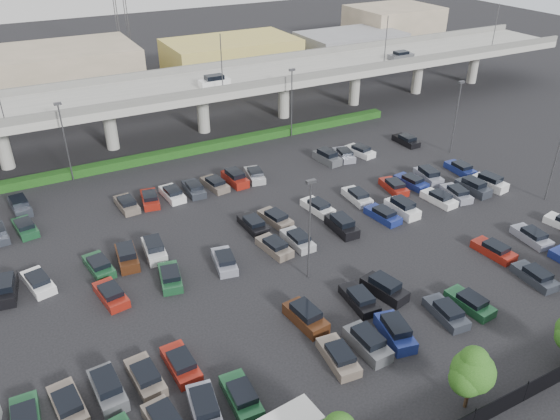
% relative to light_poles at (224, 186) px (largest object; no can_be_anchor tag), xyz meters
% --- Properties ---
extents(ground, '(280.00, 280.00, 0.00)m').
position_rel_light_poles_xyz_m(ground, '(4.13, -2.00, -6.24)').
color(ground, black).
extents(overpass, '(150.00, 13.00, 15.80)m').
position_rel_light_poles_xyz_m(overpass, '(3.91, 29.97, 0.73)').
color(overpass, gray).
rests_on(overpass, ground).
extents(hedge, '(66.00, 1.60, 1.10)m').
position_rel_light_poles_xyz_m(hedge, '(4.13, 23.00, -5.69)').
color(hedge, '#113A10').
rests_on(hedge, ground).
extents(tree_row, '(65.07, 3.66, 5.94)m').
position_rel_light_poles_xyz_m(tree_row, '(4.83, -28.53, -2.72)').
color(tree_row, '#332316').
rests_on(tree_row, ground).
extents(parked_cars, '(62.95, 41.63, 1.67)m').
position_rel_light_poles_xyz_m(parked_cars, '(3.84, -5.78, -5.63)').
color(parked_cars, '#2C3039').
rests_on(parked_cars, ground).
extents(light_poles, '(66.90, 48.38, 10.30)m').
position_rel_light_poles_xyz_m(light_poles, '(0.00, 0.00, 0.00)').
color(light_poles, '#434347').
rests_on(light_poles, ground).
extents(distant_buildings, '(138.00, 24.00, 9.00)m').
position_rel_light_poles_xyz_m(distant_buildings, '(16.50, 59.81, -2.49)').
color(distant_buildings, gray).
rests_on(distant_buildings, ground).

